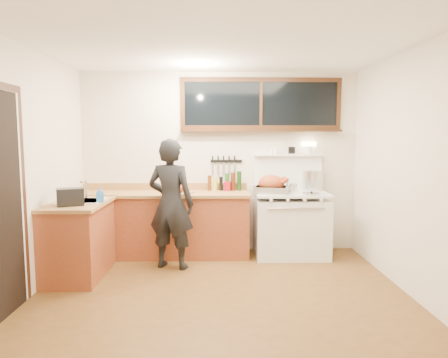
{
  "coord_description": "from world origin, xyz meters",
  "views": [
    {
      "loc": [
        -0.04,
        -4.1,
        1.67
      ],
      "look_at": [
        0.05,
        0.85,
        1.15
      ],
      "focal_mm": 32.0,
      "sensor_mm": 36.0,
      "label": 1
    }
  ],
  "objects_px": {
    "vintage_stove": "(291,223)",
    "man": "(171,204)",
    "roast_turkey": "(272,186)",
    "cutting_board": "(178,190)"
  },
  "relations": [
    {
      "from": "roast_turkey",
      "to": "vintage_stove",
      "type": "bearing_deg",
      "value": 19.15
    },
    {
      "from": "cutting_board",
      "to": "vintage_stove",
      "type": "bearing_deg",
      "value": 3.35
    },
    {
      "from": "roast_turkey",
      "to": "cutting_board",
      "type": "bearing_deg",
      "value": 179.63
    },
    {
      "from": "vintage_stove",
      "to": "roast_turkey",
      "type": "distance_m",
      "value": 0.62
    },
    {
      "from": "vintage_stove",
      "to": "man",
      "type": "bearing_deg",
      "value": -162.78
    },
    {
      "from": "man",
      "to": "vintage_stove",
      "type": "bearing_deg",
      "value": 17.22
    },
    {
      "from": "vintage_stove",
      "to": "cutting_board",
      "type": "bearing_deg",
      "value": -176.65
    },
    {
      "from": "man",
      "to": "roast_turkey",
      "type": "bearing_deg",
      "value": 16.8
    },
    {
      "from": "vintage_stove",
      "to": "roast_turkey",
      "type": "height_order",
      "value": "vintage_stove"
    },
    {
      "from": "cutting_board",
      "to": "roast_turkey",
      "type": "height_order",
      "value": "roast_turkey"
    }
  ]
}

